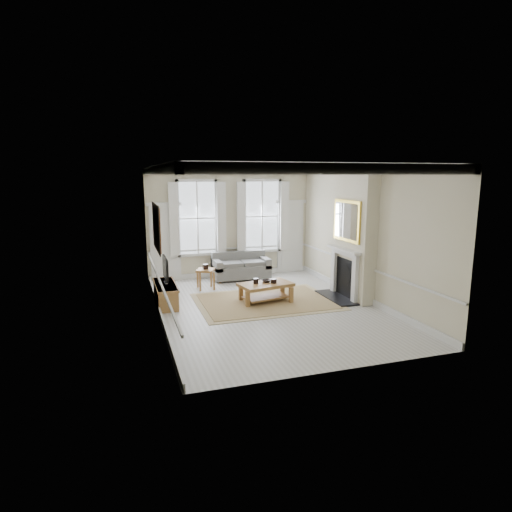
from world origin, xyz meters
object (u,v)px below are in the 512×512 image
object	(u,v)px
sofa	(241,268)
tv_stand	(166,294)
side_table	(206,273)
coffee_table	(266,286)

from	to	relation	value
sofa	tv_stand	bearing A→B (deg)	-141.20
side_table	coffee_table	world-z (taller)	side_table
side_table	coffee_table	size ratio (longest dim) A/B	0.43
coffee_table	tv_stand	size ratio (longest dim) A/B	0.98
side_table	tv_stand	bearing A→B (deg)	-137.52
coffee_table	sofa	bearing A→B (deg)	77.00
sofa	coffee_table	world-z (taller)	sofa
coffee_table	tv_stand	distance (m)	2.54
sofa	side_table	distance (m)	1.57
side_table	tv_stand	size ratio (longest dim) A/B	0.42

